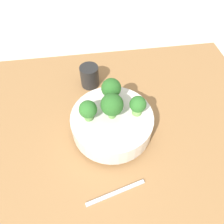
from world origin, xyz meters
TOP-DOWN VIEW (x-y plane):
  - ground_plane at (0.00, 0.00)m, footprint 6.00×6.00m
  - table at (0.00, 0.00)m, footprint 1.03×0.80m
  - bowl at (-0.01, -0.01)m, footprint 0.24×0.24m
  - broccoli_floret_right at (0.06, -0.01)m, footprint 0.05×0.05m
  - broccoli_floret_back at (-0.01, 0.05)m, footprint 0.06×0.06m
  - broccoli_floret_left at (-0.08, -0.01)m, footprint 0.05×0.05m
  - broccoli_floret_center at (-0.01, -0.01)m, footprint 0.06×0.06m
  - cup at (-0.06, 0.21)m, footprint 0.07×0.07m
  - fork at (-0.03, -0.20)m, footprint 0.16×0.05m

SIDE VIEW (x-z plane):
  - ground_plane at x=0.00m, z-range 0.00..0.00m
  - table at x=0.00m, z-range 0.00..0.05m
  - fork at x=-0.03m, z-range 0.05..0.05m
  - cup at x=-0.06m, z-range 0.05..0.13m
  - bowl at x=-0.01m, z-range 0.05..0.13m
  - broccoli_floret_right at x=0.06m, z-range 0.13..0.19m
  - broccoli_floret_left at x=-0.08m, z-range 0.13..0.20m
  - broccoli_floret_back at x=-0.01m, z-range 0.13..0.22m
  - broccoli_floret_center at x=-0.01m, z-range 0.13..0.22m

